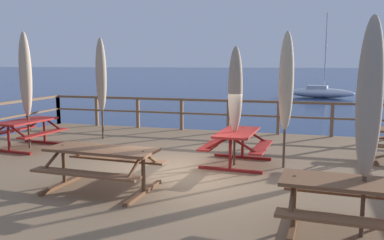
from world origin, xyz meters
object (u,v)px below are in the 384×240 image
Objects in this scene: patio_umbrella_tall_front at (101,75)px; patio_umbrella_short_mid at (26,75)px; picnic_table_mid_centre at (363,197)px; sailboat_distant at (320,92)px; patio_umbrella_tall_back_right at (286,82)px; patio_umbrella_short_back at (235,90)px; patio_umbrella_short_front at (369,99)px; picnic_table_back_right at (237,141)px; picnic_table_mid_left at (27,128)px; picnic_table_mid_right at (102,159)px.

patio_umbrella_short_mid is at bearing -125.65° from patio_umbrella_tall_front.
picnic_table_mid_centre is 33.49m from sailboat_distant.
patio_umbrella_tall_back_right is 0.95× the size of patio_umbrella_short_mid.
patio_umbrella_tall_back_right reaches higher than patio_umbrella_short_back.
picnic_table_back_right is at bearing 123.93° from patio_umbrella_short_front.
patio_umbrella_short_front is at bearing -23.81° from picnic_table_mid_left.
patio_umbrella_tall_front is at bearing 155.43° from patio_umbrella_short_back.
picnic_table_back_right is (2.04, 2.48, -0.01)m from picnic_table_mid_right.
patio_umbrella_tall_front reaches higher than picnic_table_mid_right.
sailboat_distant is at bearing 75.81° from patio_umbrella_tall_front.
patio_umbrella_tall_front is at bearing 156.37° from picnic_table_back_right.
picnic_table_back_right is at bearing -1.99° from picnic_table_mid_left.
patio_umbrella_short_front is at bearing -56.07° from picnic_table_back_right.
patio_umbrella_short_mid is (-3.67, 2.67, 1.42)m from picnic_table_mid_right.
picnic_table_mid_right is 0.96× the size of picnic_table_mid_centre.
picnic_table_mid_centre and picnic_table_mid_left have the same top height.
patio_umbrella_short_mid is at bearing 178.10° from picnic_table_back_right.
sailboat_distant reaches higher than patio_umbrella_tall_back_right.
picnic_table_mid_right is 0.27× the size of sailboat_distant.
patio_umbrella_short_back is at bearing 124.27° from picnic_table_mid_centre.
patio_umbrella_short_front is at bearing -70.27° from patio_umbrella_tall_back_right.
picnic_table_mid_centre is 1.27m from patio_umbrella_short_front.
picnic_table_back_right is 0.22× the size of sailboat_distant.
patio_umbrella_tall_back_right is at bearing -19.40° from patio_umbrella_tall_front.
patio_umbrella_short_back is at bearing -175.71° from patio_umbrella_tall_back_right.
patio_umbrella_short_mid is 31.11m from sailboat_distant.
picnic_table_mid_right is at bearing -61.44° from patio_umbrella_tall_front.
patio_umbrella_short_mid is at bearing -105.65° from sailboat_distant.
sailboat_distant reaches higher than picnic_table_back_right.
patio_umbrella_short_mid reaches higher than picnic_table_mid_right.
patio_umbrella_short_back is at bearing -2.68° from picnic_table_mid_left.
picnic_table_back_right is 30.19m from sailboat_distant.
patio_umbrella_tall_back_right is at bearing -93.07° from sailboat_distant.
sailboat_distant reaches higher than patio_umbrella_short_back.
patio_umbrella_short_front is 0.95× the size of patio_umbrella_tall_front.
patio_umbrella_short_mid is (0.06, -0.01, 1.43)m from picnic_table_mid_left.
patio_umbrella_short_front is at bearing -38.27° from patio_umbrella_tall_front.
picnic_table_mid_left is 0.57× the size of patio_umbrella_short_mid.
picnic_table_mid_left is 0.62× the size of patio_umbrella_short_front.
patio_umbrella_short_mid reaches higher than picnic_table_back_right.
patio_umbrella_short_mid reaches higher than patio_umbrella_short_back.
patio_umbrella_short_mid is at bearing 143.98° from picnic_table_mid_right.
patio_umbrella_tall_front is (-2.41, 4.43, 1.37)m from picnic_table_mid_right.
patio_umbrella_short_back is (-2.28, 3.34, 1.13)m from picnic_table_mid_centre.
patio_umbrella_tall_back_right is 6.76m from patio_umbrella_short_mid.
sailboat_distant is (7.11, 28.11, -2.30)m from patio_umbrella_tall_front.
sailboat_distant reaches higher than patio_umbrella_tall_front.
picnic_table_back_right is 5.06m from patio_umbrella_tall_front.
picnic_table_mid_left is 31.04m from sailboat_distant.
sailboat_distant reaches higher than picnic_table_mid_right.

